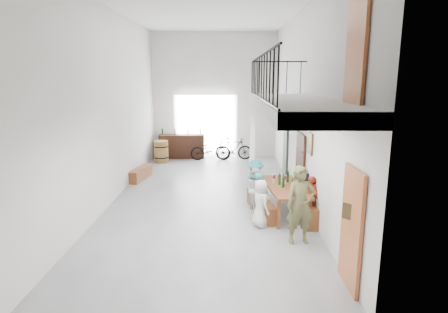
{
  "coord_description": "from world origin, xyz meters",
  "views": [
    {
      "loc": [
        0.61,
        -10.85,
        3.56
      ],
      "look_at": [
        0.5,
        -0.5,
        1.37
      ],
      "focal_mm": 30.0,
      "sensor_mm": 36.0,
      "label": 1
    }
  ],
  "objects_px": {
    "tasting_table": "(285,189)",
    "bicycle_near": "(211,150)",
    "host_standing": "(300,205)",
    "oak_barrel": "(161,152)",
    "side_bench": "(141,173)",
    "serving_counter": "(182,146)",
    "bench_inner": "(261,205)"
  },
  "relations": [
    {
      "from": "oak_barrel",
      "to": "bicycle_near",
      "type": "distance_m",
      "value": 2.14
    },
    {
      "from": "oak_barrel",
      "to": "serving_counter",
      "type": "bearing_deg",
      "value": 49.91
    },
    {
      "from": "bench_inner",
      "to": "serving_counter",
      "type": "relative_size",
      "value": 0.97
    },
    {
      "from": "oak_barrel",
      "to": "host_standing",
      "type": "distance_m",
      "value": 9.05
    },
    {
      "from": "oak_barrel",
      "to": "serving_counter",
      "type": "distance_m",
      "value": 1.21
    },
    {
      "from": "side_bench",
      "to": "serving_counter",
      "type": "bearing_deg",
      "value": 73.98
    },
    {
      "from": "tasting_table",
      "to": "host_standing",
      "type": "relative_size",
      "value": 1.31
    },
    {
      "from": "tasting_table",
      "to": "host_standing",
      "type": "height_order",
      "value": "host_standing"
    },
    {
      "from": "host_standing",
      "to": "bicycle_near",
      "type": "xyz_separation_m",
      "value": [
        -2.32,
        8.35,
        -0.4
      ]
    },
    {
      "from": "side_bench",
      "to": "serving_counter",
      "type": "xyz_separation_m",
      "value": [
        1.04,
        3.63,
        0.32
      ]
    },
    {
      "from": "bench_inner",
      "to": "oak_barrel",
      "type": "bearing_deg",
      "value": 111.14
    },
    {
      "from": "side_bench",
      "to": "bicycle_near",
      "type": "relative_size",
      "value": 0.84
    },
    {
      "from": "serving_counter",
      "to": "tasting_table",
      "type": "bearing_deg",
      "value": -67.02
    },
    {
      "from": "tasting_table",
      "to": "oak_barrel",
      "type": "bearing_deg",
      "value": 119.42
    },
    {
      "from": "oak_barrel",
      "to": "serving_counter",
      "type": "relative_size",
      "value": 0.46
    },
    {
      "from": "oak_barrel",
      "to": "bicycle_near",
      "type": "xyz_separation_m",
      "value": [
        2.09,
        0.46,
        -0.0
      ]
    },
    {
      "from": "serving_counter",
      "to": "oak_barrel",
      "type": "bearing_deg",
      "value": -133.78
    },
    {
      "from": "tasting_table",
      "to": "bicycle_near",
      "type": "bearing_deg",
      "value": 103.05
    },
    {
      "from": "side_bench",
      "to": "oak_barrel",
      "type": "bearing_deg",
      "value": 84.39
    },
    {
      "from": "bench_inner",
      "to": "bicycle_near",
      "type": "distance_m",
      "value": 6.76
    },
    {
      "from": "side_bench",
      "to": "oak_barrel",
      "type": "distance_m",
      "value": 2.74
    },
    {
      "from": "side_bench",
      "to": "host_standing",
      "type": "bearing_deg",
      "value": -47.92
    },
    {
      "from": "side_bench",
      "to": "oak_barrel",
      "type": "relative_size",
      "value": 1.6
    },
    {
      "from": "tasting_table",
      "to": "oak_barrel",
      "type": "distance_m",
      "value": 7.55
    },
    {
      "from": "side_bench",
      "to": "host_standing",
      "type": "xyz_separation_m",
      "value": [
        4.68,
        -5.18,
        0.65
      ]
    },
    {
      "from": "bench_inner",
      "to": "serving_counter",
      "type": "bearing_deg",
      "value": 102.5
    },
    {
      "from": "host_standing",
      "to": "bicycle_near",
      "type": "relative_size",
      "value": 0.98
    },
    {
      "from": "host_standing",
      "to": "bicycle_near",
      "type": "distance_m",
      "value": 8.68
    },
    {
      "from": "oak_barrel",
      "to": "bicycle_near",
      "type": "bearing_deg",
      "value": 12.37
    },
    {
      "from": "side_bench",
      "to": "host_standing",
      "type": "height_order",
      "value": "host_standing"
    },
    {
      "from": "bicycle_near",
      "to": "oak_barrel",
      "type": "bearing_deg",
      "value": 99.23
    },
    {
      "from": "tasting_table",
      "to": "bench_inner",
      "type": "relative_size",
      "value": 1.17
    }
  ]
}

